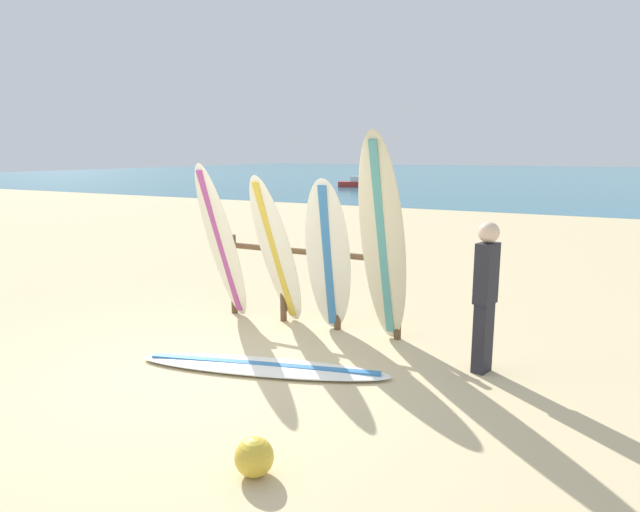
{
  "coord_description": "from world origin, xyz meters",
  "views": [
    {
      "loc": [
        3.71,
        -4.22,
        2.31
      ],
      "look_at": [
        0.29,
        2.4,
        0.9
      ],
      "focal_mm": 30.88,
      "sensor_mm": 36.0,
      "label": 1
    }
  ],
  "objects_px": {
    "surfboard_leaning_far_left": "(222,243)",
    "beachgoer_standing": "(485,291)",
    "surfboard_rack": "(310,274)",
    "beach_ball": "(254,457)",
    "surfboard_leaning_center_left": "(328,258)",
    "surfboard_leaning_center": "(383,243)",
    "surfboard_leaning_left": "(276,252)",
    "surfboard_lying_on_sand": "(262,367)",
    "small_boat_offshore": "(357,183)"
  },
  "relations": [
    {
      "from": "surfboard_leaning_far_left",
      "to": "surfboard_leaning_center_left",
      "type": "height_order",
      "value": "surfboard_leaning_far_left"
    },
    {
      "from": "small_boat_offshore",
      "to": "beach_ball",
      "type": "bearing_deg",
      "value": -67.74
    },
    {
      "from": "surfboard_lying_on_sand",
      "to": "surfboard_leaning_center",
      "type": "bearing_deg",
      "value": 53.64
    },
    {
      "from": "surfboard_rack",
      "to": "small_boat_offshore",
      "type": "distance_m",
      "value": 30.63
    },
    {
      "from": "surfboard_rack",
      "to": "surfboard_leaning_center",
      "type": "height_order",
      "value": "surfboard_leaning_center"
    },
    {
      "from": "surfboard_leaning_far_left",
      "to": "small_boat_offshore",
      "type": "distance_m",
      "value": 30.6
    },
    {
      "from": "beachgoer_standing",
      "to": "small_boat_offshore",
      "type": "distance_m",
      "value": 32.15
    },
    {
      "from": "surfboard_lying_on_sand",
      "to": "small_boat_offshore",
      "type": "bearing_deg",
      "value": 111.69
    },
    {
      "from": "beachgoer_standing",
      "to": "surfboard_rack",
      "type": "bearing_deg",
      "value": 166.34
    },
    {
      "from": "surfboard_lying_on_sand",
      "to": "beach_ball",
      "type": "height_order",
      "value": "beach_ball"
    },
    {
      "from": "surfboard_leaning_far_left",
      "to": "surfboard_leaning_center_left",
      "type": "bearing_deg",
      "value": 5.39
    },
    {
      "from": "surfboard_rack",
      "to": "surfboard_leaning_center_left",
      "type": "height_order",
      "value": "surfboard_leaning_center_left"
    },
    {
      "from": "surfboard_lying_on_sand",
      "to": "small_boat_offshore",
      "type": "height_order",
      "value": "small_boat_offshore"
    },
    {
      "from": "surfboard_leaning_center",
      "to": "surfboard_lying_on_sand",
      "type": "bearing_deg",
      "value": -126.36
    },
    {
      "from": "surfboard_leaning_left",
      "to": "beachgoer_standing",
      "type": "relative_size",
      "value": 1.27
    },
    {
      "from": "surfboard_rack",
      "to": "beach_ball",
      "type": "bearing_deg",
      "value": -68.13
    },
    {
      "from": "surfboard_leaning_left",
      "to": "small_boat_offshore",
      "type": "distance_m",
      "value": 30.75
    },
    {
      "from": "surfboard_lying_on_sand",
      "to": "beachgoer_standing",
      "type": "distance_m",
      "value": 2.5
    },
    {
      "from": "surfboard_leaning_center_left",
      "to": "beach_ball",
      "type": "height_order",
      "value": "surfboard_leaning_center_left"
    },
    {
      "from": "surfboard_leaning_far_left",
      "to": "beach_ball",
      "type": "relative_size",
      "value": 7.6
    },
    {
      "from": "surfboard_leaning_center",
      "to": "small_boat_offshore",
      "type": "height_order",
      "value": "surfboard_leaning_center"
    },
    {
      "from": "surfboard_leaning_center_left",
      "to": "beachgoer_standing",
      "type": "height_order",
      "value": "surfboard_leaning_center_left"
    },
    {
      "from": "surfboard_leaning_center_left",
      "to": "surfboard_lying_on_sand",
      "type": "bearing_deg",
      "value": -94.52
    },
    {
      "from": "surfboard_rack",
      "to": "small_boat_offshore",
      "type": "relative_size",
      "value": 0.96
    },
    {
      "from": "surfboard_leaning_far_left",
      "to": "beachgoer_standing",
      "type": "relative_size",
      "value": 1.36
    },
    {
      "from": "surfboard_leaning_left",
      "to": "surfboard_leaning_center_left",
      "type": "bearing_deg",
      "value": 1.16
    },
    {
      "from": "surfboard_leaning_center",
      "to": "beach_ball",
      "type": "xyz_separation_m",
      "value": [
        0.14,
        -2.9,
        -1.14
      ]
    },
    {
      "from": "surfboard_leaning_left",
      "to": "surfboard_leaning_center_left",
      "type": "xyz_separation_m",
      "value": [
        0.76,
        0.02,
        -0.01
      ]
    },
    {
      "from": "surfboard_leaning_far_left",
      "to": "beach_ball",
      "type": "xyz_separation_m",
      "value": [
        2.47,
        -2.91,
        -0.95
      ]
    },
    {
      "from": "beach_ball",
      "to": "surfboard_leaning_far_left",
      "type": "bearing_deg",
      "value": 130.31
    },
    {
      "from": "beach_ball",
      "to": "beachgoer_standing",
      "type": "bearing_deg",
      "value": 68.51
    },
    {
      "from": "surfboard_leaning_left",
      "to": "small_boat_offshore",
      "type": "relative_size",
      "value": 0.76
    },
    {
      "from": "beachgoer_standing",
      "to": "surfboard_leaning_center_left",
      "type": "bearing_deg",
      "value": 170.56
    },
    {
      "from": "surfboard_leaning_center_left",
      "to": "beach_ball",
      "type": "distance_m",
      "value": 3.31
    },
    {
      "from": "surfboard_leaning_center",
      "to": "small_boat_offshore",
      "type": "xyz_separation_m",
      "value": [
        -12.81,
        28.75,
        -1.03
      ]
    },
    {
      "from": "surfboard_rack",
      "to": "surfboard_leaning_center",
      "type": "xyz_separation_m",
      "value": [
        1.19,
        -0.41,
        0.57
      ]
    },
    {
      "from": "surfboard_leaning_center_left",
      "to": "surfboard_leaning_center",
      "type": "distance_m",
      "value": 0.84
    },
    {
      "from": "surfboard_leaning_center",
      "to": "surfboard_leaning_left",
      "type": "bearing_deg",
      "value": 174.77
    },
    {
      "from": "surfboard_leaning_far_left",
      "to": "beach_ball",
      "type": "distance_m",
      "value": 3.94
    },
    {
      "from": "surfboard_leaning_far_left",
      "to": "surfboard_leaning_left",
      "type": "bearing_deg",
      "value": 9.39
    },
    {
      "from": "surfboard_leaning_center_left",
      "to": "surfboard_rack",
      "type": "bearing_deg",
      "value": 147.91
    },
    {
      "from": "surfboard_leaning_left",
      "to": "surfboard_leaning_center_left",
      "type": "height_order",
      "value": "surfboard_leaning_left"
    },
    {
      "from": "surfboard_lying_on_sand",
      "to": "beach_ball",
      "type": "bearing_deg",
      "value": -58.47
    },
    {
      "from": "surfboard_rack",
      "to": "beachgoer_standing",
      "type": "xyz_separation_m",
      "value": [
        2.4,
        -0.58,
        0.18
      ]
    },
    {
      "from": "surfboard_rack",
      "to": "surfboard_leaning_center",
      "type": "relative_size",
      "value": 1.01
    },
    {
      "from": "surfboard_leaning_far_left",
      "to": "surfboard_leaning_left",
      "type": "xyz_separation_m",
      "value": [
        0.79,
        0.13,
        -0.07
      ]
    },
    {
      "from": "surfboard_leaning_center_left",
      "to": "surfboard_leaning_far_left",
      "type": "bearing_deg",
      "value": -174.61
    },
    {
      "from": "beachgoer_standing",
      "to": "small_boat_offshore",
      "type": "xyz_separation_m",
      "value": [
        -14.03,
        28.92,
        -0.63
      ]
    },
    {
      "from": "surfboard_leaning_center",
      "to": "beachgoer_standing",
      "type": "bearing_deg",
      "value": -8.26
    },
    {
      "from": "surfboard_leaning_center",
      "to": "surfboard_lying_on_sand",
      "type": "relative_size",
      "value": 0.91
    }
  ]
}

